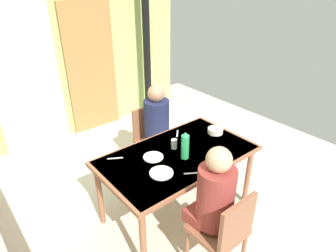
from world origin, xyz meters
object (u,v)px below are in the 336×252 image
dining_table (178,160)px  water_bottle_green_near (185,146)px  chair_far_diner (151,137)px  person_near_diner (214,195)px  serving_bowl_center (215,131)px  chair_near_diner (224,231)px  person_far_diner (157,120)px

dining_table → water_bottle_green_near: water_bottle_green_near is taller
chair_far_diner → dining_table: bearing=72.1°
person_near_diner → serving_bowl_center: bearing=41.9°
person_near_diner → dining_table: bearing=73.6°
chair_near_diner → dining_table: bearing=76.3°
dining_table → person_far_diner: (0.26, 0.66, 0.10)m
water_bottle_green_near → chair_far_diner: bearing=74.5°
chair_near_diner → water_bottle_green_near: bearing=73.8°
serving_bowl_center → water_bottle_green_near: bearing=-165.9°
person_far_diner → dining_table: bearing=68.7°
dining_table → person_near_diner: size_ratio=2.00×
dining_table → chair_far_diner: bearing=72.1°
water_bottle_green_near → person_near_diner: bearing=-109.8°
dining_table → person_near_diner: person_near_diner is taller
chair_far_diner → serving_bowl_center: (0.35, -0.74, 0.28)m
dining_table → water_bottle_green_near: size_ratio=5.53×
person_near_diner → serving_bowl_center: size_ratio=4.53×
person_near_diner → water_bottle_green_near: 0.61m
chair_near_diner → person_near_diner: person_near_diner is taller
chair_far_diner → person_near_diner: (-0.45, -1.46, 0.28)m
chair_far_diner → serving_bowl_center: 0.86m
person_far_diner → chair_near_diner: bearing=72.8°
person_far_diner → person_near_diner: bearing=71.1°
chair_near_diner → chair_far_diner: (0.45, 1.60, 0.00)m
person_near_diner → water_bottle_green_near: size_ratio=2.77×
chair_far_diner → water_bottle_green_near: (-0.25, -0.89, 0.38)m
person_near_diner → water_bottle_green_near: (0.21, 0.57, 0.10)m
chair_near_diner → serving_bowl_center: chair_near_diner is taller
chair_near_diner → serving_bowl_center: bearing=46.9°
dining_table → person_near_diner: bearing=-106.4°
chair_near_diner → serving_bowl_center: 1.20m
chair_near_diner → water_bottle_green_near: (0.21, 0.71, 0.38)m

